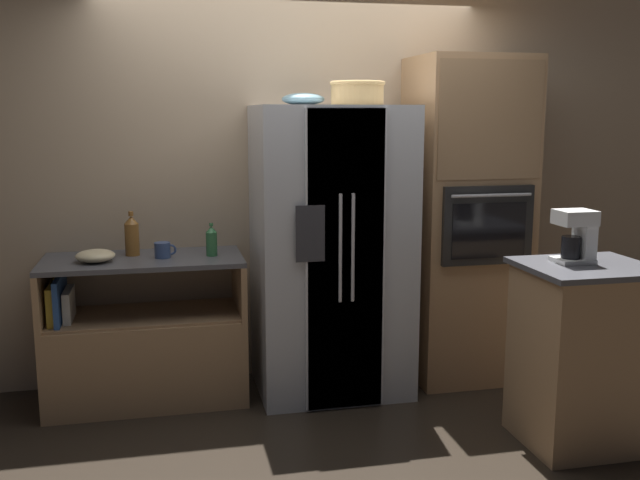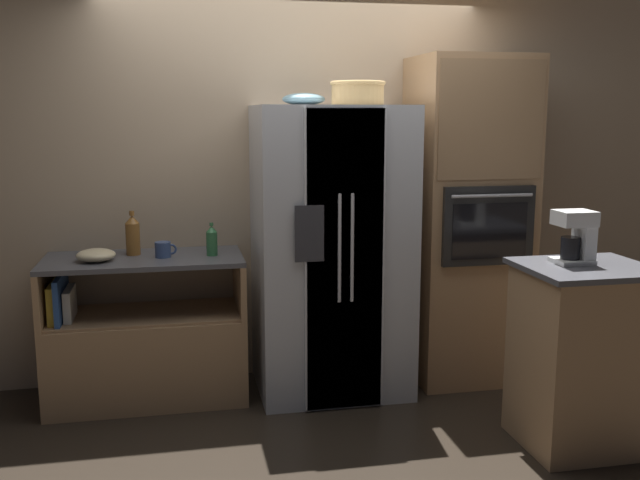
# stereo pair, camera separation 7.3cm
# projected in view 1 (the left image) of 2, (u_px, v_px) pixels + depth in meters

# --- Properties ---
(ground_plane) EXTENTS (20.00, 20.00, 0.00)m
(ground_plane) POSITION_uv_depth(u_px,v_px,m) (306.00, 394.00, 4.58)
(ground_plane) COLOR black
(wall_back) EXTENTS (12.00, 0.06, 2.80)m
(wall_back) POSITION_uv_depth(u_px,v_px,m) (291.00, 171.00, 4.80)
(wall_back) COLOR tan
(wall_back) RESTS_ON ground_plane
(counter_left) EXTENTS (1.21, 0.60, 0.91)m
(counter_left) POSITION_uv_depth(u_px,v_px,m) (145.00, 349.00, 4.46)
(counter_left) COLOR #A87F56
(counter_left) RESTS_ON ground_plane
(refrigerator) EXTENTS (0.95, 0.78, 1.83)m
(refrigerator) POSITION_uv_depth(u_px,v_px,m) (331.00, 251.00, 4.54)
(refrigerator) COLOR silver
(refrigerator) RESTS_ON ground_plane
(wall_oven) EXTENTS (0.73, 0.70, 2.14)m
(wall_oven) POSITION_uv_depth(u_px,v_px,m) (466.00, 221.00, 4.76)
(wall_oven) COLOR #A87F56
(wall_oven) RESTS_ON ground_plane
(island_counter) EXTENTS (0.67, 0.60, 0.99)m
(island_counter) POSITION_uv_depth(u_px,v_px,m) (582.00, 354.00, 3.84)
(island_counter) COLOR #A87F56
(island_counter) RESTS_ON ground_plane
(wicker_basket) EXTENTS (0.34, 0.34, 0.15)m
(wicker_basket) POSITION_uv_depth(u_px,v_px,m) (357.00, 92.00, 4.37)
(wicker_basket) COLOR tan
(wicker_basket) RESTS_ON refrigerator
(fruit_bowl) EXTENTS (0.27, 0.27, 0.08)m
(fruit_bowl) POSITION_uv_depth(u_px,v_px,m) (303.00, 99.00, 4.43)
(fruit_bowl) COLOR #668C99
(fruit_bowl) RESTS_ON refrigerator
(bottle_tall) EXTENTS (0.09, 0.09, 0.28)m
(bottle_tall) POSITION_uv_depth(u_px,v_px,m) (132.00, 235.00, 4.42)
(bottle_tall) COLOR brown
(bottle_tall) RESTS_ON counter_left
(bottle_short) EXTENTS (0.07, 0.07, 0.21)m
(bottle_short) POSITION_uv_depth(u_px,v_px,m) (212.00, 241.00, 4.41)
(bottle_short) COLOR #33723F
(bottle_short) RESTS_ON counter_left
(mug) EXTENTS (0.13, 0.10, 0.10)m
(mug) POSITION_uv_depth(u_px,v_px,m) (163.00, 250.00, 4.36)
(mug) COLOR #384C7A
(mug) RESTS_ON counter_left
(mixing_bowl) EXTENTS (0.23, 0.23, 0.07)m
(mixing_bowl) POSITION_uv_depth(u_px,v_px,m) (95.00, 256.00, 4.23)
(mixing_bowl) COLOR beige
(mixing_bowl) RESTS_ON counter_left
(coffee_maker) EXTENTS (0.19, 0.17, 0.28)m
(coffee_maker) POSITION_uv_depth(u_px,v_px,m) (578.00, 234.00, 3.78)
(coffee_maker) COLOR white
(coffee_maker) RESTS_ON island_counter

